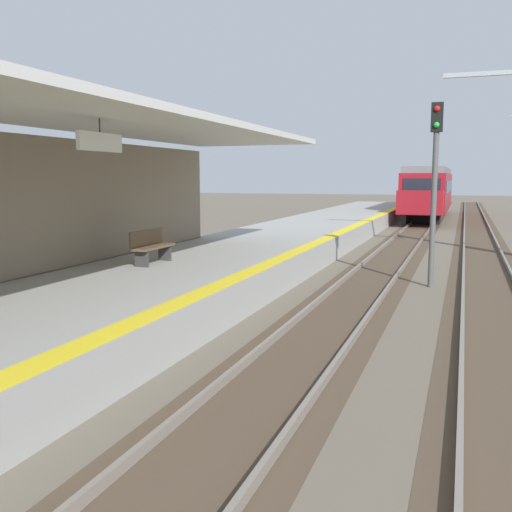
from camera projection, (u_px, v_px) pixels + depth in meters
name	position (u px, v px, depth m)	size (l,w,h in m)	color
station_platform	(204.00, 271.00, 16.76)	(5.00, 80.00, 0.91)	#999993
track_pair_nearest_platform	(377.00, 272.00, 19.07)	(2.34, 120.00, 0.16)	#4C3D2D
track_pair_middle	(488.00, 278.00, 17.93)	(2.34, 120.00, 0.16)	#4C3D2D
approaching_train	(429.00, 190.00, 44.89)	(2.93, 19.60, 4.76)	maroon
rail_signal_post	(435.00, 175.00, 16.31)	(0.32, 0.34, 5.20)	#4C4C4C
platform_bench	(151.00, 246.00, 15.12)	(0.45, 1.60, 0.88)	brown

